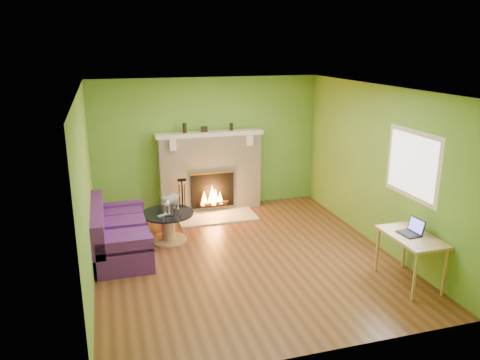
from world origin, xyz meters
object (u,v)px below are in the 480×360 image
at_px(coffee_table, 168,224).
at_px(sofa, 119,234).
at_px(desk, 411,241).
at_px(cat, 171,201).

bearing_deg(coffee_table, sofa, -162.32).
bearing_deg(desk, sofa, 150.62).
bearing_deg(cat, coffee_table, -108.59).
height_order(coffee_table, desk, desk).
xyz_separation_m(coffee_table, desk, (2.99, -2.41, 0.34)).
distance_m(coffee_table, cat, 0.40).
bearing_deg(sofa, desk, -29.38).
relative_size(desk, cat, 1.70).
height_order(coffee_table, cat, cat).
bearing_deg(cat, sofa, -121.50).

